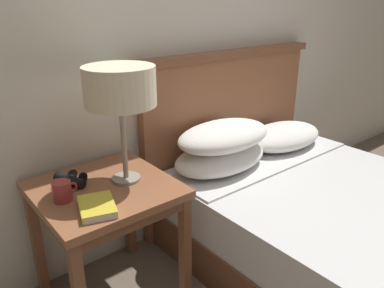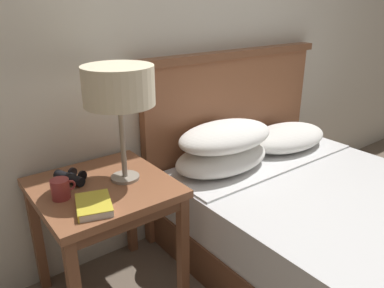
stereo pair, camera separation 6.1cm
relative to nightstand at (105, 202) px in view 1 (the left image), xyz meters
name	(u,v)px [view 1 (the left image)]	position (x,y,z in m)	size (l,w,h in m)	color
wall_back	(163,16)	(0.58, 0.34, 0.77)	(8.00, 0.06, 2.60)	beige
nightstand	(105,202)	(0.00, 0.00, 0.00)	(0.58, 0.58, 0.62)	brown
bed	(342,227)	(1.02, -0.60, -0.25)	(1.39, 2.00, 1.10)	brown
table_lamp	(120,88)	(0.11, -0.01, 0.51)	(0.30, 0.30, 0.52)	gray
book_on_nightstand	(97,207)	(-0.12, -0.17, 0.10)	(0.18, 0.21, 0.03)	silver
binoculars_pair	(70,180)	(-0.11, 0.11, 0.10)	(0.16, 0.16, 0.05)	black
coffee_mug	(63,191)	(-0.19, -0.01, 0.12)	(0.10, 0.08, 0.08)	#993333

